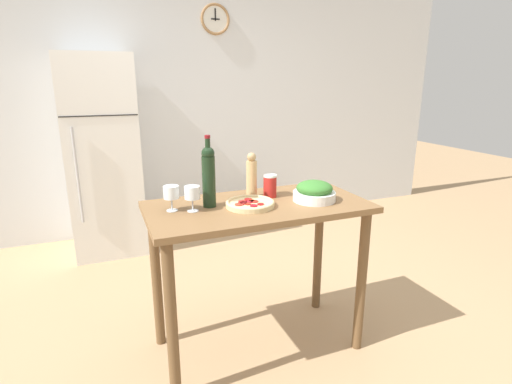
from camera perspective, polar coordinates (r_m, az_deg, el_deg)
name	(u,v)px	position (r m, az deg, el deg)	size (l,w,h in m)	color
ground_plane	(258,344)	(2.58, 0.27, -20.91)	(14.00, 14.00, 0.00)	tan
wall_back	(175,104)	(4.24, -11.48, 12.27)	(6.40, 0.08, 2.60)	silver
refrigerator	(103,156)	(3.84, -21.01, 4.77)	(0.61, 0.68, 1.75)	white
prep_counter	(258,230)	(2.22, 0.29, -5.49)	(1.20, 0.60, 0.89)	brown
wine_bottle	(209,175)	(2.10, -6.78, 2.43)	(0.07, 0.07, 0.38)	black
wine_glass_near	(192,194)	(2.05, -9.10, -0.26)	(0.08, 0.08, 0.13)	silver
wine_glass_far	(171,193)	(2.07, -12.02, -0.20)	(0.08, 0.08, 0.13)	silver
pepper_mill	(252,176)	(2.26, -0.64, 2.30)	(0.06, 0.06, 0.26)	tan
salad_bowl	(314,192)	(2.24, 8.33, 0.03)	(0.24, 0.24, 0.11)	white
homemade_pizza	(250,204)	(2.12, -0.86, -1.67)	(0.26, 0.26, 0.03)	#DBC189
salt_canister	(270,186)	(2.28, 2.01, 0.89)	(0.08, 0.08, 0.13)	#B2231E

